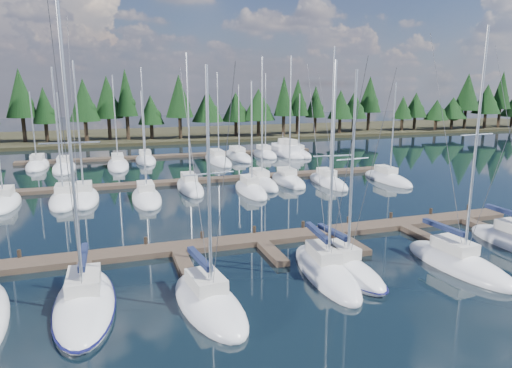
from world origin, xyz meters
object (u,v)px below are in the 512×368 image
object	(u,v)px
front_sailboat_3	(325,271)
front_sailboat_4	(344,268)
main_dock	(261,242)
front_sailboat_2	(209,303)
motor_yacht_right	(286,153)
front_sailboat_1	(85,303)
front_sailboat_5	(458,263)

from	to	relation	value
front_sailboat_3	front_sailboat_4	world-z (taller)	front_sailboat_3
main_dock	front_sailboat_4	bearing A→B (deg)	-63.16
front_sailboat_2	motor_yacht_right	bearing A→B (deg)	63.63
main_dock	front_sailboat_1	size ratio (longest dim) A/B	2.79
front_sailboat_3	front_sailboat_4	distance (m)	1.24
front_sailboat_2	front_sailboat_4	size ratio (longest dim) A/B	1.00
front_sailboat_1	front_sailboat_4	xyz separation A→B (m)	(14.97, -0.18, 0.00)
motor_yacht_right	front_sailboat_2	bearing A→B (deg)	-116.37
front_sailboat_2	front_sailboat_4	xyz separation A→B (m)	(8.86, 1.83, 0.00)
front_sailboat_2	motor_yacht_right	world-z (taller)	front_sailboat_2
front_sailboat_1	main_dock	bearing A→B (deg)	27.43
front_sailboat_1	front_sailboat_5	bearing A→B (deg)	-4.41
front_sailboat_1	front_sailboat_3	bearing A→B (deg)	-0.73
front_sailboat_3	front_sailboat_5	xyz separation A→B (m)	(8.51, -1.54, 0.01)
front_sailboat_5	motor_yacht_right	bearing A→B (deg)	81.51
front_sailboat_4	front_sailboat_5	bearing A→B (deg)	-11.95
front_sailboat_4	main_dock	bearing A→B (deg)	116.84
front_sailboat_3	front_sailboat_4	size ratio (longest dim) A/B	1.04
front_sailboat_1	motor_yacht_right	size ratio (longest dim) A/B	1.67
front_sailboat_2	front_sailboat_5	size ratio (longest dim) A/B	0.85
front_sailboat_4	front_sailboat_2	bearing A→B (deg)	-168.34
motor_yacht_right	front_sailboat_1	bearing A→B (deg)	-123.25
front_sailboat_2	front_sailboat_1	bearing A→B (deg)	161.85
front_sailboat_5	motor_yacht_right	world-z (taller)	front_sailboat_5
front_sailboat_3	front_sailboat_5	size ratio (longest dim) A/B	0.88
front_sailboat_3	motor_yacht_right	distance (m)	47.18
front_sailboat_1	front_sailboat_3	world-z (taller)	front_sailboat_1
front_sailboat_5	motor_yacht_right	xyz separation A→B (m)	(6.89, 46.14, 0.19)
front_sailboat_1	front_sailboat_3	xyz separation A→B (m)	(13.73, -0.17, 0.00)
main_dock	front_sailboat_5	distance (m)	13.06
front_sailboat_2	front_sailboat_3	size ratio (longest dim) A/B	0.97
front_sailboat_3	motor_yacht_right	bearing A→B (deg)	70.95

